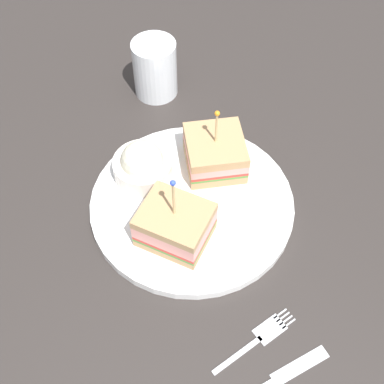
{
  "coord_description": "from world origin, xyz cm",
  "views": [
    {
      "loc": [
        37.74,
        -9.46,
        55.93
      ],
      "look_at": [
        0.0,
        0.0,
        3.32
      ],
      "focal_mm": 47.39,
      "sensor_mm": 36.0,
      "label": 1
    }
  ],
  "objects_px": {
    "sandwich_half_front": "(215,153)",
    "drink_glass": "(157,71)",
    "fork": "(261,336)",
    "knife": "(284,375)",
    "sandwich_half_back": "(175,225)",
    "coleslaw_bowl": "(143,165)",
    "plate": "(192,204)"
  },
  "relations": [
    {
      "from": "sandwich_half_back",
      "to": "coleslaw_bowl",
      "type": "distance_m",
      "value": 0.11
    },
    {
      "from": "plate",
      "to": "knife",
      "type": "xyz_separation_m",
      "value": [
        0.24,
        0.04,
        -0.0
      ]
    },
    {
      "from": "sandwich_half_back",
      "to": "fork",
      "type": "relative_size",
      "value": 0.99
    },
    {
      "from": "drink_glass",
      "to": "knife",
      "type": "distance_m",
      "value": 0.48
    },
    {
      "from": "drink_glass",
      "to": "knife",
      "type": "relative_size",
      "value": 0.71
    },
    {
      "from": "coleslaw_bowl",
      "to": "drink_glass",
      "type": "xyz_separation_m",
      "value": [
        -0.18,
        0.06,
        0.01
      ]
    },
    {
      "from": "drink_glass",
      "to": "coleslaw_bowl",
      "type": "bearing_deg",
      "value": -17.66
    },
    {
      "from": "fork",
      "to": "knife",
      "type": "distance_m",
      "value": 0.05
    },
    {
      "from": "coleslaw_bowl",
      "to": "fork",
      "type": "height_order",
      "value": "coleslaw_bowl"
    },
    {
      "from": "knife",
      "to": "fork",
      "type": "bearing_deg",
      "value": -167.9
    },
    {
      "from": "plate",
      "to": "coleslaw_bowl",
      "type": "height_order",
      "value": "coleslaw_bowl"
    },
    {
      "from": "plate",
      "to": "sandwich_half_back",
      "type": "distance_m",
      "value": 0.07
    },
    {
      "from": "sandwich_half_front",
      "to": "sandwich_half_back",
      "type": "xyz_separation_m",
      "value": [
        0.1,
        -0.08,
        0.0
      ]
    },
    {
      "from": "drink_glass",
      "to": "sandwich_half_back",
      "type": "bearing_deg",
      "value": -7.21
    },
    {
      "from": "plate",
      "to": "knife",
      "type": "bearing_deg",
      "value": 9.92
    },
    {
      "from": "coleslaw_bowl",
      "to": "fork",
      "type": "xyz_separation_m",
      "value": [
        0.25,
        0.09,
        -0.03
      ]
    },
    {
      "from": "plate",
      "to": "coleslaw_bowl",
      "type": "bearing_deg",
      "value": -137.84
    },
    {
      "from": "plate",
      "to": "fork",
      "type": "bearing_deg",
      "value": 9.38
    },
    {
      "from": "sandwich_half_back",
      "to": "drink_glass",
      "type": "xyz_separation_m",
      "value": [
        -0.28,
        0.04,
        0.0
      ]
    },
    {
      "from": "fork",
      "to": "plate",
      "type": "bearing_deg",
      "value": -170.62
    },
    {
      "from": "plate",
      "to": "coleslaw_bowl",
      "type": "distance_m",
      "value": 0.08
    },
    {
      "from": "drink_glass",
      "to": "fork",
      "type": "bearing_deg",
      "value": 3.95
    },
    {
      "from": "sandwich_half_front",
      "to": "fork",
      "type": "height_order",
      "value": "sandwich_half_front"
    },
    {
      "from": "drink_glass",
      "to": "knife",
      "type": "height_order",
      "value": "drink_glass"
    },
    {
      "from": "plate",
      "to": "sandwich_half_back",
      "type": "relative_size",
      "value": 2.39
    },
    {
      "from": "sandwich_half_back",
      "to": "coleslaw_bowl",
      "type": "relative_size",
      "value": 1.41
    },
    {
      "from": "drink_glass",
      "to": "knife",
      "type": "bearing_deg",
      "value": 4.77
    },
    {
      "from": "knife",
      "to": "coleslaw_bowl",
      "type": "bearing_deg",
      "value": -162.3
    },
    {
      "from": "sandwich_half_front",
      "to": "coleslaw_bowl",
      "type": "bearing_deg",
      "value": -93.2
    },
    {
      "from": "sandwich_half_front",
      "to": "fork",
      "type": "relative_size",
      "value": 0.9
    },
    {
      "from": "sandwich_half_front",
      "to": "drink_glass",
      "type": "bearing_deg",
      "value": -166.54
    },
    {
      "from": "sandwich_half_front",
      "to": "drink_glass",
      "type": "height_order",
      "value": "sandwich_half_front"
    }
  ]
}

